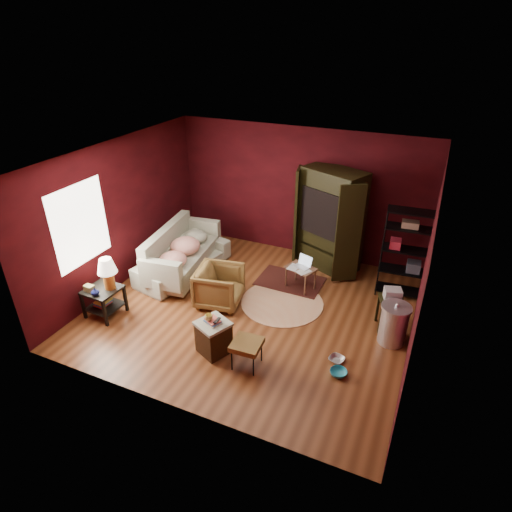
{
  "coord_description": "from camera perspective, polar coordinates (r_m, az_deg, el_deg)",
  "views": [
    {
      "loc": [
        2.67,
        -5.84,
        4.6
      ],
      "look_at": [
        0.0,
        0.2,
        1.0
      ],
      "focal_mm": 30.0,
      "sensor_mm": 36.0,
      "label": 1
    }
  ],
  "objects": [
    {
      "name": "small_stand",
      "position": [
        7.46,
        17.65,
        -5.51
      ],
      "size": [
        0.49,
        0.49,
        0.78
      ],
      "rotation": [
        0.0,
        0.0,
        0.32
      ],
      "color": "black",
      "rests_on": "ground"
    },
    {
      "name": "rug_round",
      "position": [
        8.06,
        3.5,
        -6.19
      ],
      "size": [
        1.95,
        1.95,
        0.01
      ],
      "rotation": [
        0.0,
        0.0,
        0.32
      ],
      "color": "beige",
      "rests_on": "ground"
    },
    {
      "name": "rug_oriental",
      "position": [
        8.68,
        4.58,
        -3.35
      ],
      "size": [
        1.31,
        0.88,
        0.01
      ],
      "rotation": [
        0.0,
        0.0,
        -0.02
      ],
      "color": "#4D1A14",
      "rests_on": "ground"
    },
    {
      "name": "side_table",
      "position": [
        7.85,
        -19.48,
        -3.27
      ],
      "size": [
        0.59,
        0.59,
        1.12
      ],
      "rotation": [
        0.0,
        0.0,
        -0.05
      ],
      "color": "black",
      "rests_on": "ground"
    },
    {
      "name": "vase",
      "position": [
        7.76,
        -20.68,
        -4.49
      ],
      "size": [
        0.17,
        0.18,
        0.14
      ],
      "primitive_type": "imported",
      "rotation": [
        0.0,
        0.0,
        0.31
      ],
      "color": "#0E1447",
      "rests_on": "side_table"
    },
    {
      "name": "armchair",
      "position": [
        7.85,
        -4.9,
        -3.82
      ],
      "size": [
        0.86,
        0.9,
        0.81
      ],
      "primitive_type": "imported",
      "rotation": [
        0.0,
        0.0,
        1.75
      ],
      "color": "black",
      "rests_on": "ground"
    },
    {
      "name": "sofa",
      "position": [
        8.91,
        -9.75,
        0.18
      ],
      "size": [
        1.02,
        2.22,
        0.84
      ],
      "primitive_type": "imported",
      "rotation": [
        0.0,
        0.0,
        1.38
      ],
      "color": "#A3A790",
      "rests_on": "ground"
    },
    {
      "name": "wire_shelving",
      "position": [
        8.27,
        19.38,
        0.7
      ],
      "size": [
        0.87,
        0.43,
        1.74
      ],
      "rotation": [
        0.0,
        0.0,
        0.07
      ],
      "color": "black",
      "rests_on": "ground"
    },
    {
      "name": "laptop_desk",
      "position": [
        8.3,
        6.04,
        -1.82
      ],
      "size": [
        0.65,
        0.56,
        0.68
      ],
      "rotation": [
        0.0,
        0.0,
        -0.35
      ],
      "color": "brown",
      "rests_on": "ground"
    },
    {
      "name": "hamper",
      "position": [
        6.83,
        -5.67,
        -10.64
      ],
      "size": [
        0.61,
        0.61,
        0.65
      ],
      "rotation": [
        0.0,
        0.0,
        -0.43
      ],
      "color": "#3A220D",
      "rests_on": "ground"
    },
    {
      "name": "mug",
      "position": [
        6.59,
        -6.33,
        -8.04
      ],
      "size": [
        0.15,
        0.13,
        0.12
      ],
      "primitive_type": "imported",
      "rotation": [
        0.0,
        0.0,
        0.34
      ],
      "color": "#DFCD6D",
      "rests_on": "hamper"
    },
    {
      "name": "trash_can",
      "position": [
        7.3,
        17.88,
        -8.62
      ],
      "size": [
        0.49,
        0.49,
        0.75
      ],
      "rotation": [
        0.0,
        0.0,
        0.03
      ],
      "color": "white",
      "rests_on": "ground"
    },
    {
      "name": "room",
      "position": [
        7.17,
        -0.98,
        2.14
      ],
      "size": [
        5.54,
        5.04,
        2.84
      ],
      "color": "brown",
      "rests_on": "ground"
    },
    {
      "name": "pet_bowl_turquoise",
      "position": [
        6.63,
        11.0,
        -14.49
      ],
      "size": [
        0.27,
        0.17,
        0.26
      ],
      "primitive_type": "imported",
      "rotation": [
        0.0,
        0.0,
        0.4
      ],
      "color": "teal",
      "rests_on": "ground"
    },
    {
      "name": "tv_armoire",
      "position": [
        8.87,
        9.85,
        4.95
      ],
      "size": [
        1.53,
        1.26,
        2.12
      ],
      "rotation": [
        0.0,
        0.0,
        -0.41
      ],
      "color": "black",
      "rests_on": "ground"
    },
    {
      "name": "pet_bowl_steel",
      "position": [
        6.86,
        10.77,
        -12.84
      ],
      "size": [
        0.24,
        0.12,
        0.24
      ],
      "primitive_type": "imported",
      "rotation": [
        0.0,
        0.0,
        -0.27
      ],
      "color": "#ACAEB2",
      "rests_on": "ground"
    },
    {
      "name": "footstool",
      "position": [
        6.5,
        -1.25,
        -11.82
      ],
      "size": [
        0.46,
        0.46,
        0.44
      ],
      "rotation": [
        0.0,
        0.0,
        0.05
      ],
      "color": "black",
      "rests_on": "ground"
    },
    {
      "name": "sofa_cushions",
      "position": [
        8.9,
        -10.03,
        0.27
      ],
      "size": [
        1.13,
        2.24,
        0.9
      ],
      "rotation": [
        0.0,
        0.0,
        0.13
      ],
      "color": "#A3A790",
      "rests_on": "sofa"
    }
  ]
}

